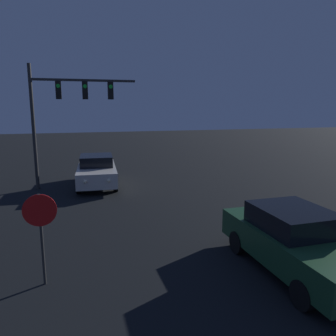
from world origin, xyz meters
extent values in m
cube|color=#1E4728|center=(1.87, 10.56, 0.71)|extent=(2.03, 4.63, 0.76)
cube|color=black|center=(1.87, 10.79, 1.37)|extent=(1.71, 2.07, 0.56)
cylinder|color=black|center=(0.98, 9.12, 0.33)|extent=(0.23, 0.65, 0.65)
cylinder|color=black|center=(2.77, 12.00, 0.33)|extent=(0.23, 0.65, 0.65)
cylinder|color=black|center=(0.94, 11.98, 0.33)|extent=(0.23, 0.65, 0.65)
cube|color=beige|center=(-2.46, 21.57, 0.71)|extent=(2.28, 4.73, 0.76)
cube|color=black|center=(-2.44, 21.79, 1.37)|extent=(1.81, 2.16, 0.56)
cylinder|color=black|center=(-1.64, 20.08, 0.33)|extent=(0.26, 0.66, 0.65)
cylinder|color=black|center=(-3.46, 20.20, 0.33)|extent=(0.26, 0.66, 0.65)
cylinder|color=black|center=(-1.46, 22.93, 0.33)|extent=(0.26, 0.66, 0.65)
cylinder|color=black|center=(-3.27, 23.05, 0.33)|extent=(0.26, 0.66, 0.65)
sphere|color=#F9EFC6|center=(-2.07, 19.21, 0.78)|extent=(0.18, 0.18, 0.18)
sphere|color=#F9EFC6|center=(-3.15, 19.28, 0.78)|extent=(0.18, 0.18, 0.18)
cylinder|color=#2D2D2D|center=(-5.49, 21.71, 3.17)|extent=(0.18, 0.18, 6.34)
cube|color=#2D2D2D|center=(-2.88, 21.71, 5.58)|extent=(5.23, 0.12, 0.12)
cube|color=black|center=(-4.18, 21.71, 5.07)|extent=(0.28, 0.28, 0.90)
cylinder|color=green|center=(-4.18, 21.56, 5.27)|extent=(0.20, 0.02, 0.20)
cube|color=black|center=(-2.88, 21.71, 5.07)|extent=(0.28, 0.28, 0.90)
cylinder|color=green|center=(-2.88, 21.56, 5.27)|extent=(0.20, 0.02, 0.20)
cube|color=black|center=(-1.57, 21.71, 5.07)|extent=(0.28, 0.28, 0.90)
cylinder|color=green|center=(-1.57, 21.56, 5.27)|extent=(0.20, 0.02, 0.20)
cylinder|color=#2D2D2D|center=(-4.38, 11.69, 1.13)|extent=(0.07, 0.07, 2.26)
cylinder|color=red|center=(-4.38, 11.67, 1.88)|extent=(0.77, 0.03, 0.77)
camera|label=1|loc=(-3.50, 3.84, 4.25)|focal=35.00mm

